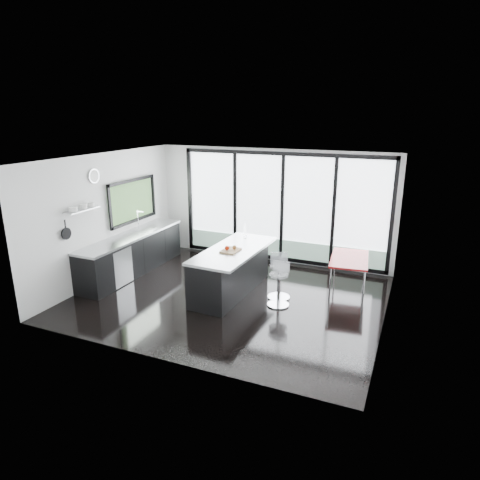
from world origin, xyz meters
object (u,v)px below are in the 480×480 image
at_px(island, 231,270).
at_px(red_table, 348,274).
at_px(bar_stool_near, 278,290).
at_px(bar_stool_far, 279,282).

xyz_separation_m(island, red_table, (2.23, 1.11, -0.13)).
relative_size(bar_stool_near, bar_stool_far, 0.94).
height_order(island, bar_stool_near, island).
distance_m(bar_stool_near, bar_stool_far, 0.36).
height_order(bar_stool_near, bar_stool_far, bar_stool_far).
relative_size(bar_stool_near, red_table, 0.51).
bearing_deg(red_table, island, -153.63).
xyz_separation_m(bar_stool_far, red_table, (1.21, 1.01, -0.01)).
bearing_deg(bar_stool_near, bar_stool_far, 107.47).
height_order(bar_stool_near, red_table, red_table).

